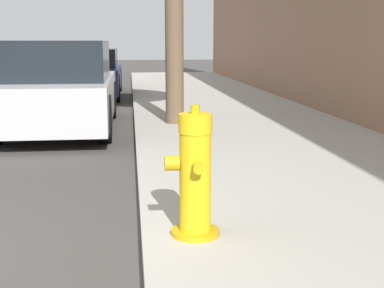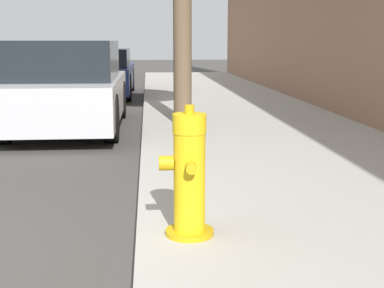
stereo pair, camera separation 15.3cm
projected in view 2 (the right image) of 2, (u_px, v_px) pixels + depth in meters
fire_hydrant at (189, 177)px, 3.59m from camera, size 0.37×0.38×0.90m
parked_car_near at (68, 87)px, 8.74m from camera, size 1.74×4.09×1.45m
parked_car_mid at (98, 73)px, 14.15m from camera, size 1.81×4.49×1.25m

